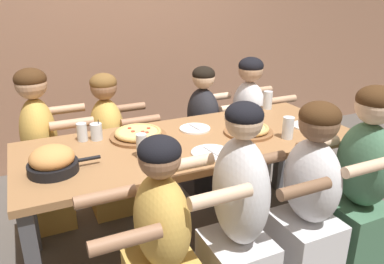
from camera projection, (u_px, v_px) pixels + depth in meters
The scene contains 23 objects.
ground_plane at pixel (192, 240), 2.61m from camera, with size 18.00×18.00×0.00m, color #514C47.
dining_table at pixel (192, 152), 2.37m from camera, with size 2.10×0.83×0.76m.
pizza_board_main at pixel (138, 134), 2.35m from camera, with size 0.36×0.36×0.05m.
pizza_board_second at pixel (248, 130), 2.43m from camera, with size 0.32×0.32×0.05m.
skillet_bowl at pixel (53, 161), 1.90m from camera, with size 0.37×0.25×0.14m.
empty_plate_a at pixel (308, 126), 2.55m from camera, with size 0.22×0.22×0.02m.
empty_plate_b at pixel (195, 129), 2.50m from camera, with size 0.21×0.21×0.02m.
empty_plate_c at pixel (239, 117), 2.72m from camera, with size 0.22×0.22×0.02m.
empty_plate_d at pixel (211, 153), 2.13m from camera, with size 0.23×0.23×0.02m.
cocktail_glass_blue at pixel (96, 132), 2.32m from camera, with size 0.07×0.07×0.13m.
drinking_glass_a at pixel (268, 101), 2.91m from camera, with size 0.07×0.07×0.14m.
drinking_glass_b at pixel (288, 129), 2.34m from camera, with size 0.07×0.07×0.14m.
drinking_glass_c at pixel (82, 133), 2.30m from camera, with size 0.06×0.06×0.11m.
drinking_glass_d at pixel (241, 136), 2.22m from camera, with size 0.06×0.06×0.13m.
drinking_glass_e at pixel (142, 147), 2.07m from camera, with size 0.06×0.06×0.14m.
diner_far_right at pixel (248, 125), 3.29m from camera, with size 0.51×0.40×1.11m.
diner_near_center at pixel (238, 226), 1.86m from camera, with size 0.51×0.40×1.18m.
diner_far_midright at pixel (203, 136), 3.13m from camera, with size 0.51×0.40×1.07m.
diner_near_midright at pixel (308, 207), 2.04m from camera, with size 0.51×0.40×1.12m.
diner_far_left at pixel (43, 157), 2.62m from camera, with size 0.51×0.40×1.16m.
diner_near_midleft at pixel (162, 256), 1.72m from camera, with size 0.51×0.40×1.08m.
diner_far_midleft at pixel (110, 151), 2.81m from camera, with size 0.51×0.40×1.09m.
diner_near_right at pixel (360, 189), 2.18m from camera, with size 0.51×0.40×1.16m.
Camera 1 is at (-0.91, -1.96, 1.64)m, focal length 35.00 mm.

